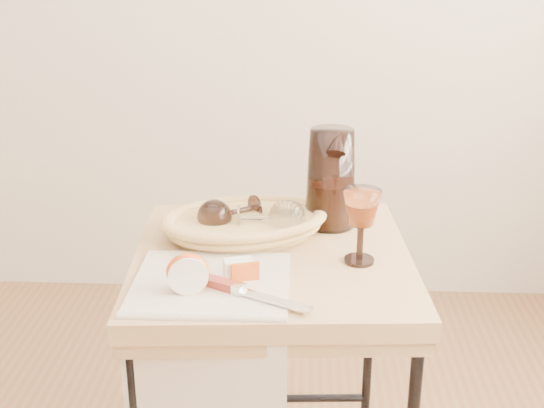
# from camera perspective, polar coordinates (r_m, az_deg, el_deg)

# --- Properties ---
(side_table) EXTENTS (0.62, 0.62, 0.74)m
(side_table) POSITION_cam_1_polar(r_m,az_deg,el_deg) (1.69, 0.03, -15.50)
(side_table) COLOR olive
(side_table) RESTS_ON floor
(tea_towel) EXTENTS (0.30, 0.27, 0.01)m
(tea_towel) POSITION_cam_1_polar(r_m,az_deg,el_deg) (1.38, -4.92, -6.34)
(tea_towel) COLOR silver
(tea_towel) RESTS_ON side_table
(bread_basket) EXTENTS (0.38, 0.32, 0.05)m
(bread_basket) POSITION_cam_1_polar(r_m,az_deg,el_deg) (1.57, -2.20, -1.75)
(bread_basket) COLOR olive
(bread_basket) RESTS_ON side_table
(goblet_lying_a) EXTENTS (0.15, 0.14, 0.08)m
(goblet_lying_a) POSITION_cam_1_polar(r_m,az_deg,el_deg) (1.58, -3.23, -0.68)
(goblet_lying_a) COLOR #3A2620
(goblet_lying_a) RESTS_ON bread_basket
(goblet_lying_b) EXTENTS (0.14, 0.09, 0.08)m
(goblet_lying_b) POSITION_cam_1_polar(r_m,az_deg,el_deg) (1.54, -0.47, -1.12)
(goblet_lying_b) COLOR white
(goblet_lying_b) RESTS_ON bread_basket
(pitcher) EXTENTS (0.20, 0.26, 0.27)m
(pitcher) POSITION_cam_1_polar(r_m,az_deg,el_deg) (1.61, 4.77, 2.11)
(pitcher) COLOR black
(pitcher) RESTS_ON side_table
(wine_goblet) EXTENTS (0.10, 0.10, 0.16)m
(wine_goblet) POSITION_cam_1_polar(r_m,az_deg,el_deg) (1.44, 7.19, -1.79)
(wine_goblet) COLOR white
(wine_goblet) RESTS_ON side_table
(apple_half) EXTENTS (0.09, 0.06, 0.07)m
(apple_half) POSITION_cam_1_polar(r_m,az_deg,el_deg) (1.33, -6.84, -5.44)
(apple_half) COLOR red
(apple_half) RESTS_ON tea_towel
(apple_wedge) EXTENTS (0.06, 0.04, 0.04)m
(apple_wedge) POSITION_cam_1_polar(r_m,az_deg,el_deg) (1.38, -2.74, -5.22)
(apple_wedge) COLOR white
(apple_wedge) RESTS_ON tea_towel
(table_knife) EXTENTS (0.24, 0.14, 0.02)m
(table_knife) POSITION_cam_1_polar(r_m,az_deg,el_deg) (1.32, -2.35, -6.88)
(table_knife) COLOR silver
(table_knife) RESTS_ON tea_towel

